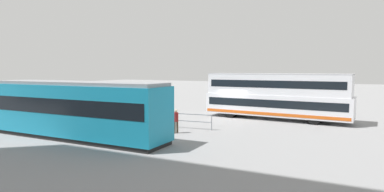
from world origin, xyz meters
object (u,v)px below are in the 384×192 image
pedestrian_near_railing (163,114)px  info_sign (114,101)px  double_decker_bus (276,96)px  tram_yellow (76,109)px  pedestrian_crossing (176,120)px

pedestrian_near_railing → info_sign: 4.71m
double_decker_bus → tram_yellow: 16.04m
double_decker_bus → pedestrian_near_railing: bearing=47.5°
pedestrian_near_railing → tram_yellow: bearing=70.2°
pedestrian_crossing → pedestrian_near_railing: bearing=-40.1°
double_decker_bus → pedestrian_crossing: (4.27, 9.12, -1.07)m
double_decker_bus → pedestrian_near_railing: double_decker_bus is taller
tram_yellow → pedestrian_crossing: tram_yellow is taller
pedestrian_near_railing → info_sign: bearing=3.1°
pedestrian_near_railing → double_decker_bus: bearing=-132.5°
pedestrian_crossing → double_decker_bus: bearing=-115.1°
double_decker_bus → info_sign: size_ratio=5.06×
info_sign → tram_yellow: bearing=111.9°
tram_yellow → pedestrian_near_railing: bearing=-109.8°
pedestrian_near_railing → info_sign: size_ratio=0.67×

